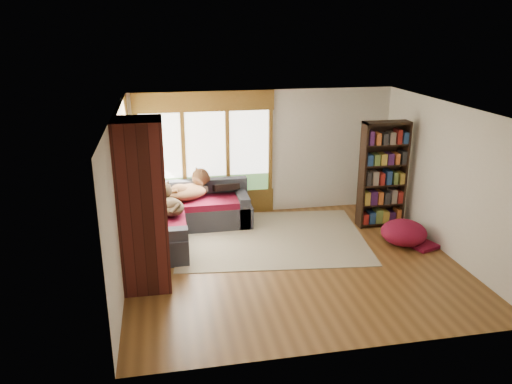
{
  "coord_description": "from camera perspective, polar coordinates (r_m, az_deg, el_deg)",
  "views": [
    {
      "loc": [
        -2.06,
        -7.43,
        3.85
      ],
      "look_at": [
        -0.44,
        1.0,
        0.95
      ],
      "focal_mm": 35.0,
      "sensor_mm": 36.0,
      "label": 1
    }
  ],
  "objects": [
    {
      "name": "wall_back",
      "position": [
        10.46,
        0.82,
        4.54
      ],
      "size": [
        5.5,
        0.04,
        2.6
      ],
      "primitive_type": "cube",
      "color": "silver",
      "rests_on": "ground"
    },
    {
      "name": "dog_tan",
      "position": [
        9.9,
        -7.45,
        0.47
      ],
      "size": [
        1.02,
        0.9,
        0.5
      ],
      "rotation": [
        0.0,
        0.0,
        0.51
      ],
      "color": "brown",
      "rests_on": "sectional_sofa"
    },
    {
      "name": "pouf",
      "position": [
        9.55,
        16.54,
        -4.4
      ],
      "size": [
        0.97,
        0.97,
        0.45
      ],
      "primitive_type": "ellipsoid",
      "rotation": [
        0.0,
        0.0,
        0.2
      ],
      "color": "maroon",
      "rests_on": "area_rug"
    },
    {
      "name": "brick_chimney",
      "position": [
        7.54,
        -12.81,
        -1.61
      ],
      "size": [
        0.7,
        0.7,
        2.6
      ],
      "primitive_type": "cube",
      "color": "#471914",
      "rests_on": "ground"
    },
    {
      "name": "throw_pillows",
      "position": [
        9.68,
        -9.16,
        0.01
      ],
      "size": [
        1.98,
        1.68,
        0.45
      ],
      "color": "black",
      "rests_on": "sectional_sofa"
    },
    {
      "name": "floor",
      "position": [
        8.62,
        4.17,
        -7.93
      ],
      "size": [
        5.5,
        5.5,
        0.0
      ],
      "primitive_type": "plane",
      "color": "brown",
      "rests_on": "ground"
    },
    {
      "name": "wall_right",
      "position": [
        9.21,
        21.14,
        1.3
      ],
      "size": [
        0.04,
        5.0,
        2.6
      ],
      "primitive_type": "cube",
      "color": "silver",
      "rests_on": "ground"
    },
    {
      "name": "area_rug",
      "position": [
        9.5,
        1.73,
        -5.22
      ],
      "size": [
        3.75,
        3.03,
        0.01
      ],
      "primitive_type": "cube",
      "rotation": [
        0.0,
        0.0,
        -0.11
      ],
      "color": "beige",
      "rests_on": "ground"
    },
    {
      "name": "wall_front",
      "position": [
        5.92,
        10.71,
        -7.19
      ],
      "size": [
        5.5,
        0.04,
        2.6
      ],
      "primitive_type": "cube",
      "color": "silver",
      "rests_on": "ground"
    },
    {
      "name": "bookshelf",
      "position": [
        10.06,
        14.3,
        1.92
      ],
      "size": [
        0.9,
        0.3,
        2.11
      ],
      "color": "black",
      "rests_on": "ground"
    },
    {
      "name": "wall_left",
      "position": [
        7.89,
        -15.29,
        -0.89
      ],
      "size": [
        0.04,
        5.0,
        2.6
      ],
      "primitive_type": "cube",
      "color": "silver",
      "rests_on": "ground"
    },
    {
      "name": "windows_back",
      "position": [
        10.25,
        -5.75,
        4.44
      ],
      "size": [
        2.82,
        0.1,
        1.9
      ],
      "color": "brown",
      "rests_on": "wall_back"
    },
    {
      "name": "ceiling",
      "position": [
        7.81,
        4.62,
        9.39
      ],
      "size": [
        5.5,
        5.5,
        0.0
      ],
      "primitive_type": "plane",
      "color": "white"
    },
    {
      "name": "dog_brindle",
      "position": [
        9.23,
        -10.08,
        -1.17
      ],
      "size": [
        0.72,
        0.93,
        0.46
      ],
      "rotation": [
        0.0,
        0.0,
        1.87
      ],
      "color": "black",
      "rests_on": "sectional_sofa"
    },
    {
      "name": "sectional_sofa",
      "position": [
        9.8,
        -9.52,
        -2.85
      ],
      "size": [
        2.2,
        2.2,
        0.8
      ],
      "rotation": [
        0.0,
        0.0,
        0.06
      ],
      "color": "#2D2E32",
      "rests_on": "ground"
    },
    {
      "name": "windows_left",
      "position": [
        9.01,
        -14.64,
        1.93
      ],
      "size": [
        0.1,
        2.62,
        1.9
      ],
      "color": "brown",
      "rests_on": "wall_left"
    },
    {
      "name": "roller_blind",
      "position": [
        9.71,
        -14.4,
        5.58
      ],
      "size": [
        0.03,
        0.72,
        0.9
      ],
      "primitive_type": "cube",
      "color": "#77965D",
      "rests_on": "wall_left"
    }
  ]
}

